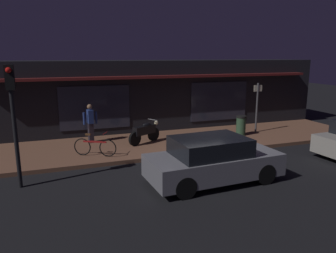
{
  "coord_description": "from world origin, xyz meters",
  "views": [
    {
      "loc": [
        -5.0,
        -10.03,
        3.84
      ],
      "look_at": [
        -0.57,
        2.4,
        0.95
      ],
      "focal_mm": 34.74,
      "sensor_mm": 36.0,
      "label": 1
    }
  ],
  "objects_px": {
    "traffic_light_pole": "(12,105)",
    "parked_car_near": "(212,160)",
    "bicycle_parked": "(95,147)",
    "sign_post": "(257,105)",
    "trash_bin": "(241,125)",
    "motorcycle": "(145,132)",
    "person_photographer": "(90,122)"
  },
  "relations": [
    {
      "from": "motorcycle",
      "to": "traffic_light_pole",
      "type": "xyz_separation_m",
      "value": [
        -4.7,
        -3.06,
        1.83
      ]
    },
    {
      "from": "bicycle_parked",
      "to": "trash_bin",
      "type": "height_order",
      "value": "trash_bin"
    },
    {
      "from": "trash_bin",
      "to": "traffic_light_pole",
      "type": "height_order",
      "value": "traffic_light_pole"
    },
    {
      "from": "traffic_light_pole",
      "to": "sign_post",
      "type": "bearing_deg",
      "value": 17.21
    },
    {
      "from": "person_photographer",
      "to": "parked_car_near",
      "type": "xyz_separation_m",
      "value": [
        3.03,
        -5.48,
        -0.32
      ]
    },
    {
      "from": "motorcycle",
      "to": "sign_post",
      "type": "relative_size",
      "value": 0.65
    },
    {
      "from": "person_photographer",
      "to": "parked_car_near",
      "type": "relative_size",
      "value": 0.4
    },
    {
      "from": "parked_car_near",
      "to": "trash_bin",
      "type": "bearing_deg",
      "value": 49.49
    },
    {
      "from": "trash_bin",
      "to": "parked_car_near",
      "type": "xyz_separation_m",
      "value": [
        -3.78,
        -4.43,
        0.08
      ]
    },
    {
      "from": "bicycle_parked",
      "to": "traffic_light_pole",
      "type": "xyz_separation_m",
      "value": [
        -2.44,
        -1.91,
        1.97
      ]
    },
    {
      "from": "person_photographer",
      "to": "sign_post",
      "type": "bearing_deg",
      "value": -5.41
    },
    {
      "from": "motorcycle",
      "to": "sign_post",
      "type": "xyz_separation_m",
      "value": [
        5.69,
        0.16,
        0.86
      ]
    },
    {
      "from": "motorcycle",
      "to": "sign_post",
      "type": "height_order",
      "value": "sign_post"
    },
    {
      "from": "trash_bin",
      "to": "parked_car_near",
      "type": "height_order",
      "value": "parked_car_near"
    },
    {
      "from": "bicycle_parked",
      "to": "sign_post",
      "type": "xyz_separation_m",
      "value": [
        7.95,
        1.31,
        1.0
      ]
    },
    {
      "from": "sign_post",
      "to": "parked_car_near",
      "type": "distance_m",
      "value": 6.81
    },
    {
      "from": "bicycle_parked",
      "to": "traffic_light_pole",
      "type": "distance_m",
      "value": 3.67
    },
    {
      "from": "bicycle_parked",
      "to": "person_photographer",
      "type": "xyz_separation_m",
      "value": [
        0.09,
        2.05,
        0.52
      ]
    },
    {
      "from": "person_photographer",
      "to": "trash_bin",
      "type": "xyz_separation_m",
      "value": [
        6.82,
        -1.05,
        -0.41
      ]
    },
    {
      "from": "bicycle_parked",
      "to": "motorcycle",
      "type": "bearing_deg",
      "value": 26.94
    },
    {
      "from": "person_photographer",
      "to": "trash_bin",
      "type": "bearing_deg",
      "value": -8.75
    },
    {
      "from": "person_photographer",
      "to": "sign_post",
      "type": "distance_m",
      "value": 7.91
    },
    {
      "from": "sign_post",
      "to": "trash_bin",
      "type": "height_order",
      "value": "sign_post"
    },
    {
      "from": "traffic_light_pole",
      "to": "parked_car_near",
      "type": "height_order",
      "value": "traffic_light_pole"
    },
    {
      "from": "sign_post",
      "to": "traffic_light_pole",
      "type": "distance_m",
      "value": 10.92
    },
    {
      "from": "sign_post",
      "to": "traffic_light_pole",
      "type": "bearing_deg",
      "value": -162.79
    },
    {
      "from": "motorcycle",
      "to": "traffic_light_pole",
      "type": "relative_size",
      "value": 0.43
    },
    {
      "from": "sign_post",
      "to": "bicycle_parked",
      "type": "bearing_deg",
      "value": -170.66
    },
    {
      "from": "sign_post",
      "to": "traffic_light_pole",
      "type": "height_order",
      "value": "traffic_light_pole"
    },
    {
      "from": "parked_car_near",
      "to": "motorcycle",
      "type": "bearing_deg",
      "value": 100.7
    },
    {
      "from": "bicycle_parked",
      "to": "sign_post",
      "type": "distance_m",
      "value": 8.12
    },
    {
      "from": "motorcycle",
      "to": "person_photographer",
      "type": "relative_size",
      "value": 0.93
    }
  ]
}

